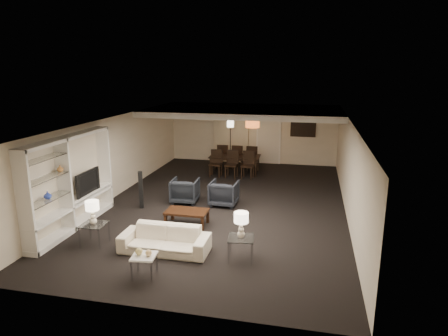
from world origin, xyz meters
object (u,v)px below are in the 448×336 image
at_px(vase_blue, 48,195).
at_px(chair_fr, 253,158).
at_px(dining_table, 235,165).
at_px(floor_lamp, 230,144).
at_px(coffee_table, 187,218).
at_px(floor_speaker, 141,190).
at_px(chair_nm, 231,164).
at_px(chair_fm, 238,157).
at_px(armchair_right, 224,193).
at_px(television, 84,182).
at_px(chair_nr, 248,165).
at_px(pendant_light, 252,124).
at_px(table_lamp_right, 241,225).
at_px(chair_fl, 223,156).
at_px(table_lamp_left, 93,213).
at_px(side_table_right, 241,249).
at_px(armchair_left, 185,191).
at_px(vase_amber, 60,168).
at_px(marble_table, 144,266).
at_px(chair_nl, 216,164).
at_px(side_table_left, 95,234).
at_px(sofa, 165,240).

xyz_separation_m(vase_blue, chair_fr, (3.54, 7.73, -0.66)).
bearing_deg(dining_table, chair_fr, 45.29).
bearing_deg(floor_lamp, coffee_table, -88.57).
relative_size(floor_speaker, chair_nm, 1.10).
bearing_deg(chair_fm, armchair_right, 94.07).
distance_m(television, vase_blue, 1.45).
bearing_deg(chair_nr, armchair_right, -89.67).
bearing_deg(pendant_light, table_lamp_right, -83.22).
distance_m(chair_fl, chair_fr, 1.20).
height_order(table_lamp_left, television, television).
distance_m(armchair_right, side_table_right, 3.48).
distance_m(armchair_right, chair_fl, 4.44).
bearing_deg(vase_blue, table_lamp_right, 1.35).
xyz_separation_m(armchair_left, dining_table, (0.81, 3.68, -0.03)).
height_order(floor_speaker, chair_fl, floor_speaker).
height_order(side_table_right, chair_nm, chair_nm).
relative_size(vase_amber, chair_fr, 0.16).
distance_m(marble_table, vase_blue, 3.05).
xyz_separation_m(coffee_table, marble_table, (-0.00, -2.70, 0.03)).
bearing_deg(table_lamp_left, pendant_light, 69.54).
distance_m(armchair_left, floor_lamp, 4.65).
height_order(side_table_right, marble_table, side_table_right).
height_order(coffee_table, vase_amber, vase_amber).
bearing_deg(chair_nr, table_lamp_left, -107.35).
bearing_deg(chair_fm, pendant_light, 131.77).
bearing_deg(chair_fm, chair_nl, 64.13).
xyz_separation_m(pendant_light, side_table_left, (-2.58, -6.91, -1.67)).
distance_m(table_lamp_left, chair_nm, 6.62).
relative_size(vase_blue, floor_speaker, 0.17).
bearing_deg(coffee_table, table_lamp_left, -136.74).
xyz_separation_m(pendant_light, table_lamp_right, (0.82, -6.91, -1.14)).
relative_size(vase_blue, floor_lamp, 0.10).
xyz_separation_m(coffee_table, dining_table, (0.21, 5.38, 0.14)).
bearing_deg(chair_fl, table_lamp_left, 75.63).
height_order(vase_blue, chair_nl, vase_blue).
xyz_separation_m(marble_table, chair_nl, (-0.39, 7.43, 0.27)).
bearing_deg(vase_amber, floor_speaker, 63.22).
distance_m(pendant_light, sofa, 7.15).
bearing_deg(table_lamp_left, armchair_right, 55.12).
bearing_deg(armchair_left, side_table_left, 68.04).
bearing_deg(side_table_right, chair_nr, 98.02).
height_order(coffee_table, chair_fl, chair_fl).
bearing_deg(side_table_left, pendant_light, 69.54).
distance_m(side_table_left, table_lamp_left, 0.53).
xyz_separation_m(chair_fl, chair_fm, (0.60, 0.00, 0.00)).
bearing_deg(floor_lamp, vase_blue, -107.84).
xyz_separation_m(pendant_light, vase_blue, (-3.61, -7.01, -0.77)).
distance_m(floor_speaker, chair_fr, 5.66).
height_order(table_lamp_right, chair_fr, table_lamp_right).
xyz_separation_m(armchair_right, side_table_right, (1.10, -3.30, -0.11)).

